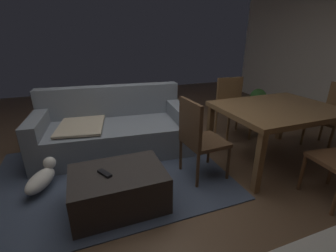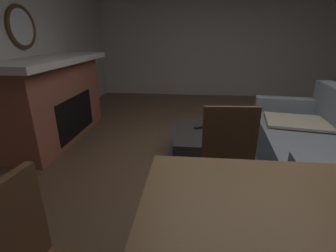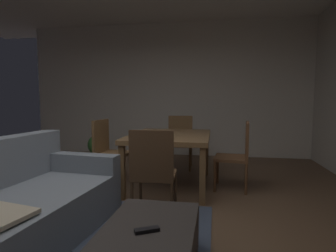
% 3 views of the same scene
% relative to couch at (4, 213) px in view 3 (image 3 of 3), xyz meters
% --- Properties ---
extents(floor, '(9.43, 9.43, 0.00)m').
position_rel_couch_xyz_m(floor, '(0.23, -0.70, -0.30)').
color(floor, brown).
extents(wall_right_window_side, '(0.12, 6.40, 2.88)m').
position_rel_couch_xyz_m(wall_right_window_side, '(4.16, -0.70, 1.14)').
color(wall_right_window_side, white).
rests_on(wall_right_window_side, ground).
extents(couch, '(2.12, 1.16, 0.87)m').
position_rel_couch_xyz_m(couch, '(0.00, 0.00, 0.00)').
color(couch, slate).
rests_on(couch, ground).
extents(ottoman_coffee_table, '(0.87, 0.61, 0.38)m').
position_rel_couch_xyz_m(ottoman_coffee_table, '(-0.14, -1.25, -0.11)').
color(ottoman_coffee_table, '#2D2826').
rests_on(ottoman_coffee_table, ground).
extents(tv_remote, '(0.12, 0.16, 0.02)m').
position_rel_couch_xyz_m(tv_remote, '(-0.26, -1.26, 0.09)').
color(tv_remote, black).
rests_on(tv_remote, ottoman_coffee_table).
extents(dining_table, '(1.41, 1.10, 0.74)m').
position_rel_couch_xyz_m(dining_table, '(1.89, -1.06, 0.36)').
color(dining_table, brown).
rests_on(dining_table, ground).
extents(dining_chair_east, '(0.46, 0.46, 0.93)m').
position_rel_couch_xyz_m(dining_chair_east, '(2.99, -1.05, 0.22)').
color(dining_chair_east, brown).
rests_on(dining_chair_east, ground).
extents(dining_chair_north, '(0.48, 0.48, 0.93)m').
position_rel_couch_xyz_m(dining_chair_north, '(1.90, -0.12, 0.22)').
color(dining_chair_north, brown).
rests_on(dining_chair_north, ground).
extents(dining_chair_west, '(0.46, 0.46, 0.93)m').
position_rel_couch_xyz_m(dining_chair_west, '(0.79, -1.06, 0.22)').
color(dining_chair_west, '#513823').
rests_on(dining_chair_west, ground).
extents(dining_chair_south, '(0.48, 0.48, 0.93)m').
position_rel_couch_xyz_m(dining_chair_south, '(1.88, -1.99, 0.22)').
color(dining_chair_south, brown).
rests_on(dining_chair_south, ground).
extents(potted_plant, '(0.34, 0.34, 0.54)m').
position_rel_couch_xyz_m(potted_plant, '(3.06, 0.59, 0.02)').
color(potted_plant, beige).
rests_on(potted_plant, ground).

